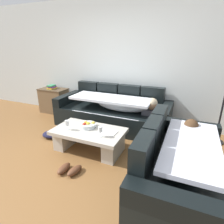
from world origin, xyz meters
TOP-DOWN VIEW (x-y plane):
  - ground_plane at (0.00, 0.00)m, footprint 14.00×14.00m
  - back_wall at (0.00, 2.15)m, footprint 9.00×0.10m
  - couch_along_wall at (0.18, 1.63)m, footprint 2.47×0.92m
  - couch_near_window at (1.66, 0.16)m, footprint 0.92×1.80m
  - coffee_table at (0.17, 0.54)m, footprint 1.20×0.68m
  - fruit_bowl at (0.11, 0.63)m, footprint 0.28×0.28m
  - wine_glass_near_left at (-0.16, 0.41)m, footprint 0.07×0.07m
  - wine_glass_near_right at (0.46, 0.40)m, footprint 0.07×0.07m
  - open_magazine at (0.51, 0.58)m, footprint 0.29×0.23m
  - side_cabinet at (-1.65, 1.85)m, footprint 0.72×0.44m
  - book_stack_on_cabinet at (-1.68, 1.85)m, footprint 0.17×0.22m
  - floor_lamp at (2.16, 1.67)m, footprint 0.33×0.31m
  - pair_of_shoes at (0.21, -0.11)m, footprint 0.32×0.30m
  - crumpled_garment at (-0.74, 0.67)m, footprint 0.51×0.49m

SIDE VIEW (x-z plane):
  - ground_plane at x=0.00m, z-range 0.00..0.00m
  - pair_of_shoes at x=0.21m, z-range 0.00..0.09m
  - crumpled_garment at x=-0.74m, z-range 0.00..0.12m
  - coffee_table at x=0.17m, z-range 0.05..0.43m
  - side_cabinet at x=-1.65m, z-range 0.00..0.64m
  - couch_along_wall at x=0.18m, z-range -0.11..0.77m
  - couch_near_window at x=1.66m, z-range -0.11..0.77m
  - open_magazine at x=0.51m, z-range 0.38..0.39m
  - fruit_bowl at x=0.11m, z-range 0.37..0.47m
  - wine_glass_near_left at x=-0.16m, z-range 0.41..0.58m
  - wine_glass_near_right at x=0.46m, z-range 0.41..0.58m
  - book_stack_on_cabinet at x=-1.68m, z-range 0.64..0.74m
  - floor_lamp at x=2.16m, z-range 0.14..2.09m
  - back_wall at x=0.00m, z-range 0.00..2.70m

